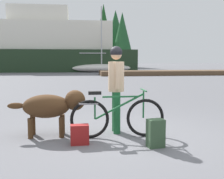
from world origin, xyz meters
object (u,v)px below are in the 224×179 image
at_px(backpack, 156,133).
at_px(sailboat_moored, 102,68).
at_px(bicycle, 117,117).
at_px(person_cyclist, 116,81).
at_px(dog, 52,106).
at_px(handbag_pannier, 80,135).
at_px(ferry_boat, 18,48).

distance_m(backpack, sailboat_moored, 26.54).
height_order(bicycle, person_cyclist, person_cyclist).
bearing_deg(dog, sailboat_moored, 82.80).
bearing_deg(handbag_pannier, dog, 129.29).
xyz_separation_m(dog, backpack, (1.81, -0.95, -0.35)).
distance_m(bicycle, person_cyclist, 0.77).
bearing_deg(bicycle, handbag_pannier, -153.53).
bearing_deg(handbag_pannier, backpack, -13.45).
distance_m(person_cyclist, backpack, 1.44).
height_order(dog, sailboat_moored, sailboat_moored).
bearing_deg(handbag_pannier, sailboat_moored, 84.10).
xyz_separation_m(backpack, ferry_boat, (-8.27, 30.33, 2.56)).
bearing_deg(handbag_pannier, person_cyclist, 44.56).
bearing_deg(ferry_boat, person_cyclist, -75.20).
xyz_separation_m(bicycle, handbag_pannier, (-0.72, -0.36, -0.22)).
bearing_deg(dog, backpack, -27.58).
xyz_separation_m(person_cyclist, backpack, (0.53, -1.05, -0.82)).
relative_size(person_cyclist, backpack, 3.63).
xyz_separation_m(handbag_pannier, sailboat_moored, (2.71, 26.19, 0.32)).
height_order(backpack, ferry_boat, ferry_boat).
height_order(backpack, handbag_pannier, backpack).
bearing_deg(backpack, dog, 152.42).
bearing_deg(person_cyclist, sailboat_moored, 85.61).
distance_m(dog, ferry_boat, 30.16).
bearing_deg(sailboat_moored, ferry_boat, 158.45).
distance_m(bicycle, sailboat_moored, 25.91).
relative_size(bicycle, handbag_pannier, 5.13).
bearing_deg(dog, handbag_pannier, -50.71).
height_order(ferry_boat, sailboat_moored, ferry_boat).
height_order(person_cyclist, sailboat_moored, sailboat_moored).
relative_size(bicycle, backpack, 3.75).
distance_m(handbag_pannier, sailboat_moored, 26.33).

